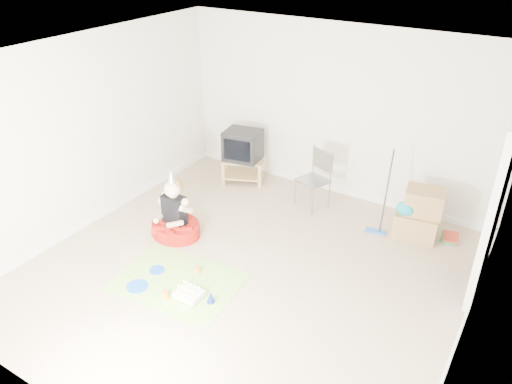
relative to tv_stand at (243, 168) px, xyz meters
The scene contains 16 objects.
ground 2.42m from the tv_stand, 56.08° to the right, with size 5.00×5.00×0.00m, color tan.
doorway_recess 3.99m from the tv_stand, 11.83° to the right, with size 0.02×0.90×2.05m, color black.
tv_stand is the anchor object (origin of this frame).
crt_tv 0.40m from the tv_stand, 104.04° to the left, with size 0.56×0.46×0.48m, color black.
folding_chair 1.34m from the tv_stand, ahead, with size 0.51×0.50×0.90m.
cardboard_boxes 2.89m from the tv_stand, ahead, with size 0.63×0.52×0.71m.
floor_mop 2.42m from the tv_stand, ahead, with size 0.29×0.38×1.13m.
book_pile 3.33m from the tv_stand, ahead, with size 0.26×0.30×0.06m.
seated_woman 1.83m from the tv_stand, 87.03° to the right, with size 0.70×0.70×0.99m.
party_mat 2.73m from the tv_stand, 73.72° to the right, with size 1.47×1.06×0.01m, color #EE3293.
birthday_cake 2.96m from the tv_stand, 68.92° to the right, with size 0.30×0.24×0.14m.
blue_plate_near 2.62m from the tv_stand, 80.93° to the right, with size 0.19×0.19×0.01m, color blue.
blue_plate_far 2.98m from the tv_stand, 81.77° to the right, with size 0.25×0.25×0.01m, color blue.
orange_cup_near 2.50m from the tv_stand, 69.79° to the right, with size 0.07×0.07×0.08m, color orange.
orange_cup_far 3.03m from the tv_stand, 73.97° to the right, with size 0.08×0.08×0.09m, color orange.
blue_party_hat 3.00m from the tv_stand, 63.84° to the right, with size 0.09×0.09×0.14m, color #172AA4.
Camera 1 is at (2.72, -4.12, 3.82)m, focal length 35.00 mm.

